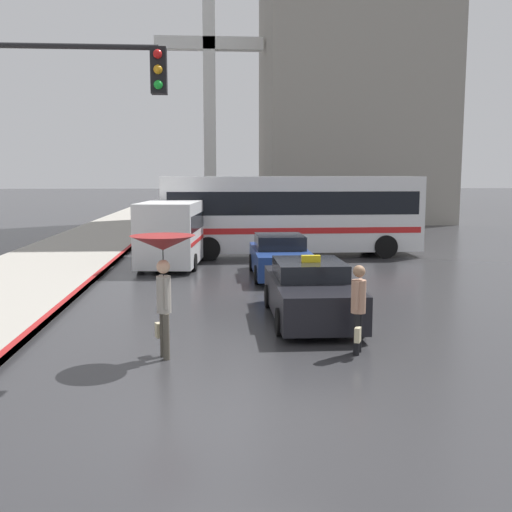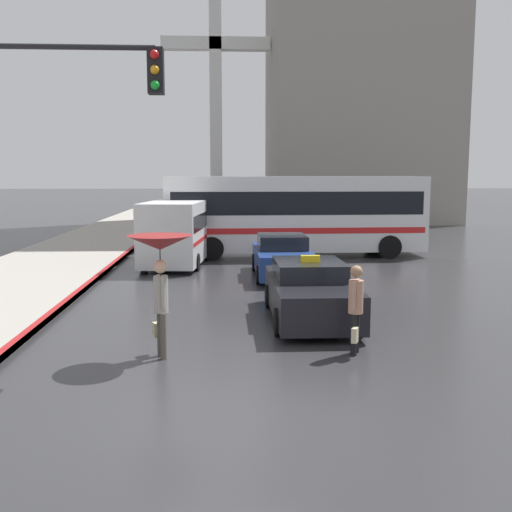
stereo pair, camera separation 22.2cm
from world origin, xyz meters
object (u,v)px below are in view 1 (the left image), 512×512
at_px(sedan_red, 280,257).
at_px(pedestrian_with_umbrella, 163,255).
at_px(taxi, 310,292).
at_px(pedestrian_man, 358,304).
at_px(ambulance_van, 174,229).
at_px(traffic_light, 38,134).
at_px(city_bus, 291,212).
at_px(monument_cross, 209,82).

height_order(sedan_red, pedestrian_with_umbrella, pedestrian_with_umbrella).
bearing_deg(taxi, pedestrian_man, 99.39).
distance_m(ambulance_van, traffic_light, 12.40).
bearing_deg(traffic_light, pedestrian_man, -0.59).
distance_m(city_bus, monument_cross, 22.43).
bearing_deg(sedan_red, traffic_light, 59.14).
height_order(traffic_light, monument_cross, monument_cross).
bearing_deg(ambulance_van, city_bus, -149.95).
relative_size(city_bus, pedestrian_with_umbrella, 4.71).
height_order(city_bus, pedestrian_man, city_bus).
bearing_deg(pedestrian_with_umbrella, ambulance_van, -17.30).
distance_m(ambulance_van, pedestrian_man, 12.77).
height_order(sedan_red, monument_cross, monument_cross).
relative_size(pedestrian_man, traffic_light, 0.29).
distance_m(sedan_red, monument_cross, 27.61).
distance_m(taxi, sedan_red, 6.11).
bearing_deg(city_bus, sedan_red, -12.39).
bearing_deg(ambulance_van, monument_cross, -87.44).
relative_size(ambulance_van, pedestrian_man, 3.34).
distance_m(city_bus, pedestrian_man, 14.23).
relative_size(city_bus, pedestrian_man, 6.32).
bearing_deg(city_bus, pedestrian_with_umbrella, -17.70).
height_order(sedan_red, ambulance_van, ambulance_van).
xyz_separation_m(pedestrian_with_umbrella, traffic_light, (-2.16, 0.07, 2.18)).
relative_size(taxi, pedestrian_with_umbrella, 1.93).
xyz_separation_m(city_bus, pedestrian_with_umbrella, (-4.17, -14.20, 0.08)).
relative_size(ambulance_van, monument_cross, 0.32).
bearing_deg(monument_cross, pedestrian_with_umbrella, -91.10).
xyz_separation_m(sedan_red, pedestrian_with_umbrella, (-3.14, -8.94, 1.29)).
xyz_separation_m(taxi, sedan_red, (-0.05, 6.11, -0.00)).
height_order(sedan_red, pedestrian_man, pedestrian_man).
height_order(taxi, ambulance_van, ambulance_van).
bearing_deg(pedestrian_man, sedan_red, -152.22).
xyz_separation_m(pedestrian_with_umbrella, monument_cross, (0.66, 34.72, 8.28)).
bearing_deg(monument_cross, pedestrian_man, -85.07).
bearing_deg(traffic_light, monument_cross, 85.35).
distance_m(pedestrian_with_umbrella, traffic_light, 3.07).
relative_size(pedestrian_man, monument_cross, 0.10).
xyz_separation_m(taxi, ambulance_van, (-3.78, 9.22, 0.69)).
distance_m(sedan_red, pedestrian_with_umbrella, 9.56).
distance_m(pedestrian_with_umbrella, monument_cross, 35.70).
bearing_deg(sedan_red, pedestrian_with_umbrella, 70.62).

